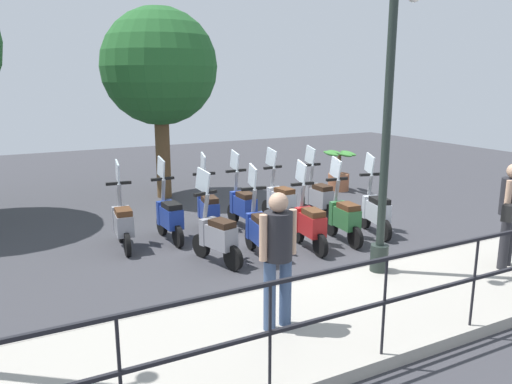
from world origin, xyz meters
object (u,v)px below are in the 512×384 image
at_px(scooter_far_5, 123,222).
at_px(scooter_far_4, 169,216).
at_px(scooter_far_3, 208,209).
at_px(scooter_near_0, 375,210).
at_px(tree_distant, 159,68).
at_px(scooter_near_4, 217,235).
at_px(scooter_far_0, 318,197).
at_px(scooter_far_1, 280,200).
at_px(potted_palm, 339,174).
at_px(scooter_far_2, 242,205).
at_px(scooter_near_1, 344,217).
at_px(lamp_post_near, 386,140).
at_px(scooter_near_3, 259,230).
at_px(pedestrian_distant, 278,250).
at_px(scooter_near_2, 309,223).
at_px(pedestrian_with_bag, 510,208).

bearing_deg(scooter_far_5, scooter_far_4, -83.21).
bearing_deg(scooter_far_3, scooter_near_0, -110.33).
height_order(tree_distant, scooter_near_4, tree_distant).
distance_m(scooter_far_0, scooter_far_1, 0.88).
relative_size(potted_palm, scooter_far_2, 0.69).
relative_size(scooter_near_1, scooter_far_5, 1.00).
height_order(lamp_post_near, scooter_far_5, lamp_post_near).
bearing_deg(scooter_near_0, scooter_far_0, 26.28).
xyz_separation_m(scooter_near_1, scooter_far_4, (1.53, 2.81, 0.00)).
bearing_deg(scooter_far_0, scooter_far_4, 89.67).
height_order(scooter_near_3, scooter_far_1, same).
height_order(scooter_near_4, scooter_far_2, same).
xyz_separation_m(scooter_near_0, scooter_near_1, (-0.08, 0.82, 0.00)).
bearing_deg(scooter_far_4, scooter_far_3, -84.62).
bearing_deg(scooter_near_4, scooter_near_3, -110.03).
bearing_deg(scooter_near_1, scooter_near_4, 93.87).
bearing_deg(scooter_far_1, scooter_far_0, -103.13).
xyz_separation_m(scooter_near_0, scooter_far_1, (1.56, 1.20, 0.00)).
xyz_separation_m(pedestrian_distant, scooter_near_2, (2.41, -2.04, -0.60)).
relative_size(tree_distant, scooter_far_2, 3.01).
distance_m(lamp_post_near, scooter_near_1, 2.42).
height_order(potted_palm, scooter_far_3, scooter_far_3).
bearing_deg(scooter_far_1, scooter_near_3, 134.54).
relative_size(scooter_near_4, scooter_far_1, 1.00).
xyz_separation_m(scooter_far_4, scooter_far_5, (-0.02, 0.85, 0.00)).
distance_m(lamp_post_near, scooter_far_1, 3.71).
height_order(tree_distant, scooter_near_2, tree_distant).
height_order(scooter_far_0, scooter_far_4, same).
bearing_deg(scooter_far_3, pedestrian_with_bag, -133.68).
relative_size(scooter_far_2, scooter_far_4, 1.00).
bearing_deg(scooter_near_4, scooter_far_4, -3.19).
xyz_separation_m(potted_palm, scooter_far_2, (-1.92, 3.82, 0.04)).
distance_m(scooter_near_3, scooter_far_4, 1.86).
distance_m(scooter_near_1, scooter_far_2, 2.07).
bearing_deg(scooter_far_2, scooter_near_2, -166.08).
bearing_deg(tree_distant, potted_palm, -108.28).
distance_m(scooter_near_2, scooter_far_4, 2.57).
bearing_deg(scooter_far_2, pedestrian_distant, 157.81).
bearing_deg(scooter_far_5, pedestrian_distant, -162.90).
bearing_deg(scooter_far_0, scooter_near_1, 161.92).
relative_size(scooter_far_4, scooter_far_5, 1.00).
xyz_separation_m(scooter_near_1, scooter_far_2, (1.64, 1.25, 0.00)).
distance_m(lamp_post_near, potted_palm, 6.37).
height_order(potted_palm, scooter_near_2, scooter_near_2).
xyz_separation_m(scooter_near_0, scooter_far_0, (1.45, 0.33, 0.00)).
bearing_deg(scooter_near_0, scooter_far_2, 66.41).
bearing_deg(scooter_near_2, potted_palm, -38.18).
xyz_separation_m(scooter_far_2, scooter_far_3, (-0.00, 0.74, 0.00)).
height_order(pedestrian_with_bag, scooter_near_2, pedestrian_with_bag).
distance_m(scooter_near_3, scooter_far_5, 2.44).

